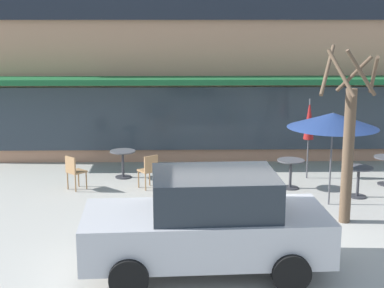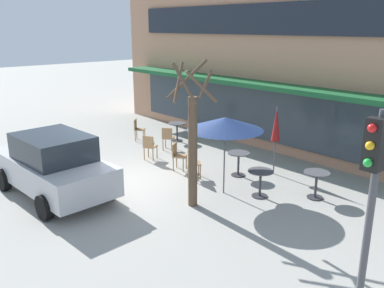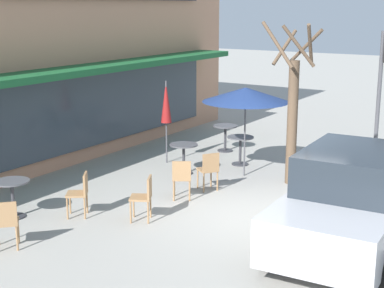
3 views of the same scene
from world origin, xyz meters
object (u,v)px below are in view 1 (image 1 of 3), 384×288
Objects in this scene: patio_umbrella_cream_folded at (309,120)px; street_tree at (348,142)px; cafe_chair_2 at (228,180)px; cafe_chair_3 at (265,182)px; patio_umbrella_green_folded at (333,120)px; parked_sedan at (208,223)px; cafe_table_streetside at (123,159)px; cafe_chair_1 at (74,170)px; cafe_chair_4 at (167,182)px; cafe_table_mid_patio at (291,169)px; cafe_chair_0 at (149,169)px; cafe_table_near_wall at (358,177)px.

street_tree is (0.06, -3.53, 0.15)m from patio_umbrella_cream_folded.
cafe_chair_3 is (0.88, -0.16, 0.00)m from cafe_chair_2.
patio_umbrella_green_folded is 0.58× the size of street_tree.
cafe_chair_2 is 0.21× the size of parked_sedan.
cafe_table_streetside is at bearing 144.20° from street_tree.
cafe_chair_1 is at bearing 167.97° from patio_umbrella_green_folded.
patio_umbrella_cream_folded is 4.50m from cafe_chair_4.
street_tree reaches higher than patio_umbrella_green_folded.
cafe_chair_3 is at bearing -123.72° from patio_umbrella_cream_folded.
cafe_chair_3 reaches higher than cafe_table_mid_patio.
cafe_table_mid_patio is 0.85× the size of cafe_chair_0.
cafe_chair_0 is 1.00× the size of cafe_chair_3.
cafe_chair_0 reaches higher than cafe_table_near_wall.
cafe_table_near_wall is 0.35× the size of patio_umbrella_cream_folded.
cafe_chair_2 is 1.45m from cafe_chair_4.
cafe_table_streetside is 6.46m from parked_sedan.
patio_umbrella_cream_folded reaches higher than parked_sedan.
cafe_table_near_wall is at bearing 5.21° from cafe_chair_2.
patio_umbrella_cream_folded reaches higher than cafe_chair_2.
cafe_table_streetside is 0.35× the size of patio_umbrella_green_folded.
cafe_chair_3 is (-2.35, -0.45, 0.01)m from cafe_table_near_wall.
patio_umbrella_green_folded is at bearing -4.37° from cafe_chair_3.
cafe_table_near_wall is 5.24m from cafe_chair_0.
cafe_chair_4 is 0.24× the size of street_tree.
cafe_chair_4 reaches higher than cafe_table_streetside.
cafe_chair_0 is 0.21× the size of parked_sedan.
cafe_chair_0 reaches higher than cafe_table_mid_patio.
parked_sedan is (-0.67, -3.90, 0.35)m from cafe_chair_2.
cafe_chair_2 is at bearing -147.75° from cafe_table_mid_patio.
cafe_chair_4 is 4.28m from street_tree.
cafe_table_streetside is 0.85× the size of cafe_chair_1.
cafe_chair_0 is at bearing 155.62° from cafe_chair_3.
parked_sedan is at bearing -132.89° from cafe_table_near_wall.
street_tree is at bearing -22.09° from cafe_chair_1.
cafe_chair_4 is 0.21× the size of parked_sedan.
patio_umbrella_green_folded is 2.82m from cafe_chair_2.
street_tree reaches higher than cafe_chair_0.
cafe_chair_4 is at bearing 160.12° from street_tree.
street_tree is at bearing 38.21° from parked_sedan.
parked_sedan is at bearing -130.00° from patio_umbrella_green_folded.
cafe_table_mid_patio is at bearing 0.21° from cafe_chair_1.
street_tree is at bearing -31.61° from cafe_chair_2.
patio_umbrella_green_folded is 1.00× the size of patio_umbrella_cream_folded.
patio_umbrella_cream_folded is (5.06, -0.16, 1.11)m from cafe_table_streetside.
cafe_table_near_wall and cafe_table_streetside have the same top height.
cafe_table_near_wall is at bearing -9.10° from cafe_chair_0.
cafe_table_mid_patio is 0.85× the size of cafe_chair_3.
cafe_chair_1 is 0.24× the size of street_tree.
patio_umbrella_cream_folded is at bearing 116.56° from cafe_table_near_wall.
cafe_chair_2 and cafe_chair_3 have the same top height.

